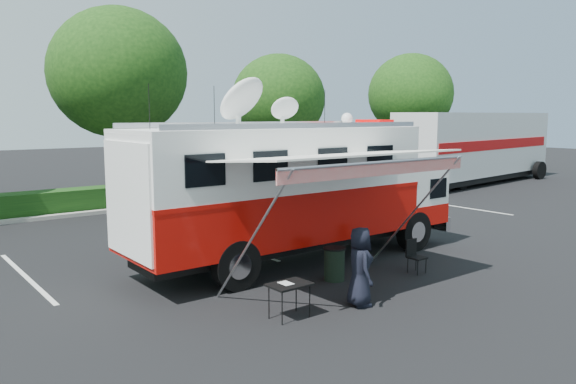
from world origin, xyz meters
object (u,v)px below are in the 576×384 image
at_px(trash_bin, 334,264).
at_px(semi_trailer, 476,146).
at_px(command_truck, 297,189).
at_px(folding_table, 289,286).

xyz_separation_m(trash_bin, semi_trailer, (20.27, 9.68, 1.80)).
bearing_deg(trash_bin, command_truck, 78.75).
xyz_separation_m(command_truck, folding_table, (-2.90, -3.41, -1.38)).
xyz_separation_m(command_truck, semi_trailer, (19.87, 7.66, 0.16)).
bearing_deg(command_truck, semi_trailer, 21.09).
bearing_deg(folding_table, semi_trailer, 25.93).
relative_size(command_truck, semi_trailer, 0.72).
bearing_deg(command_truck, trash_bin, -101.25).
bearing_deg(folding_table, trash_bin, 29.20).
height_order(trash_bin, semi_trailer, semi_trailer).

